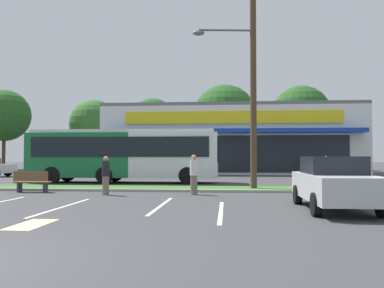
{
  "coord_description": "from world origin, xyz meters",
  "views": [
    {
      "loc": [
        4.47,
        -5.46,
        1.59
      ],
      "look_at": [
        2.45,
        18.1,
        2.35
      ],
      "focal_mm": 37.79,
      "sensor_mm": 36.0,
      "label": 1
    }
  ],
  "objects_px": {
    "car_1": "(334,183)",
    "pedestrian_by_pole": "(326,175)",
    "pedestrian_mid": "(106,175)",
    "utility_pole": "(250,72)",
    "city_bus": "(124,154)",
    "bus_stop_bench": "(32,181)",
    "pedestrian_far": "(194,175)"
  },
  "relations": [
    {
      "from": "pedestrian_by_pole",
      "to": "pedestrian_mid",
      "type": "distance_m",
      "value": 9.41
    },
    {
      "from": "utility_pole",
      "to": "pedestrian_by_pole",
      "type": "distance_m",
      "value": 5.93
    },
    {
      "from": "bus_stop_bench",
      "to": "car_1",
      "type": "xyz_separation_m",
      "value": [
        11.99,
        -5.0,
        0.31
      ]
    },
    {
      "from": "pedestrian_far",
      "to": "pedestrian_mid",
      "type": "bearing_deg",
      "value": 59.87
    },
    {
      "from": "car_1",
      "to": "pedestrian_far",
      "type": "relative_size",
      "value": 2.74
    },
    {
      "from": "pedestrian_by_pole",
      "to": "city_bus",
      "type": "bearing_deg",
      "value": -173.55
    },
    {
      "from": "utility_pole",
      "to": "city_bus",
      "type": "height_order",
      "value": "utility_pole"
    },
    {
      "from": "utility_pole",
      "to": "bus_stop_bench",
      "type": "bearing_deg",
      "value": -170.17
    },
    {
      "from": "car_1",
      "to": "pedestrian_by_pole",
      "type": "height_order",
      "value": "pedestrian_by_pole"
    },
    {
      "from": "utility_pole",
      "to": "city_bus",
      "type": "bearing_deg",
      "value": 144.71
    },
    {
      "from": "pedestrian_far",
      "to": "pedestrian_by_pole",
      "type": "bearing_deg",
      "value": -118.61
    },
    {
      "from": "pedestrian_by_pole",
      "to": "pedestrian_mid",
      "type": "bearing_deg",
      "value": -133.2
    },
    {
      "from": "pedestrian_mid",
      "to": "pedestrian_far",
      "type": "bearing_deg",
      "value": -152.64
    },
    {
      "from": "bus_stop_bench",
      "to": "pedestrian_by_pole",
      "type": "distance_m",
      "value": 13.04
    },
    {
      "from": "pedestrian_mid",
      "to": "pedestrian_by_pole",
      "type": "bearing_deg",
      "value": -151.71
    },
    {
      "from": "bus_stop_bench",
      "to": "pedestrian_mid",
      "type": "xyz_separation_m",
      "value": [
        3.72,
        -1.01,
        0.31
      ]
    },
    {
      "from": "car_1",
      "to": "utility_pole",
      "type": "bearing_deg",
      "value": -162.68
    },
    {
      "from": "bus_stop_bench",
      "to": "car_1",
      "type": "bearing_deg",
      "value": 157.35
    },
    {
      "from": "pedestrian_mid",
      "to": "car_1",
      "type": "bearing_deg",
      "value": 174.41
    },
    {
      "from": "utility_pole",
      "to": "pedestrian_far",
      "type": "distance_m",
      "value": 5.88
    },
    {
      "from": "utility_pole",
      "to": "car_1",
      "type": "distance_m",
      "value": 8.54
    },
    {
      "from": "city_bus",
      "to": "pedestrian_by_pole",
      "type": "relative_size",
      "value": 7.16
    },
    {
      "from": "city_bus",
      "to": "pedestrian_by_pole",
      "type": "distance_m",
      "value": 12.59
    },
    {
      "from": "pedestrian_by_pole",
      "to": "pedestrian_far",
      "type": "relative_size",
      "value": 0.97
    },
    {
      "from": "bus_stop_bench",
      "to": "pedestrian_by_pole",
      "type": "xyz_separation_m",
      "value": [
        13.03,
        0.32,
        0.32
      ]
    },
    {
      "from": "car_1",
      "to": "pedestrian_mid",
      "type": "xyz_separation_m",
      "value": [
        -8.27,
        3.99,
        0.0
      ]
    },
    {
      "from": "pedestrian_far",
      "to": "utility_pole",
      "type": "bearing_deg",
      "value": -85.34
    },
    {
      "from": "utility_pole",
      "to": "bus_stop_bench",
      "type": "relative_size",
      "value": 6.63
    },
    {
      "from": "city_bus",
      "to": "pedestrian_mid",
      "type": "bearing_deg",
      "value": -80.82
    },
    {
      "from": "city_bus",
      "to": "pedestrian_by_pole",
      "type": "bearing_deg",
      "value": -32.3
    },
    {
      "from": "pedestrian_far",
      "to": "city_bus",
      "type": "bearing_deg",
      "value": -4.05
    },
    {
      "from": "pedestrian_mid",
      "to": "city_bus",
      "type": "bearing_deg",
      "value": -60.59
    }
  ]
}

